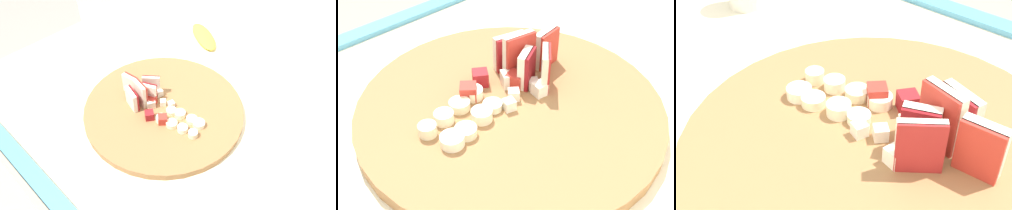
% 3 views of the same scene
% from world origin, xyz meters
% --- Properties ---
extents(cutting_board, '(0.41, 0.41, 0.02)m').
position_xyz_m(cutting_board, '(-0.11, -0.04, 0.91)').
color(cutting_board, olive).
rests_on(cutting_board, tiled_countertop).
extents(apple_wedge_fan, '(0.10, 0.10, 0.07)m').
position_xyz_m(apple_wedge_fan, '(-0.17, -0.06, 0.95)').
color(apple_wedge_fan, maroon).
rests_on(apple_wedge_fan, cutting_board).
extents(apple_dice_pile, '(0.10, 0.10, 0.02)m').
position_xyz_m(apple_dice_pile, '(-0.12, -0.06, 0.93)').
color(apple_dice_pile, white).
rests_on(apple_dice_pile, cutting_board).
extents(banana_slice_rows, '(0.11, 0.08, 0.02)m').
position_xyz_m(banana_slice_rows, '(-0.04, -0.05, 0.92)').
color(banana_slice_rows, white).
rests_on(banana_slice_rows, cutting_board).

